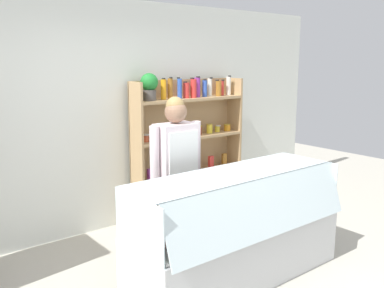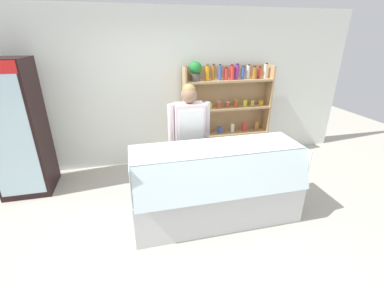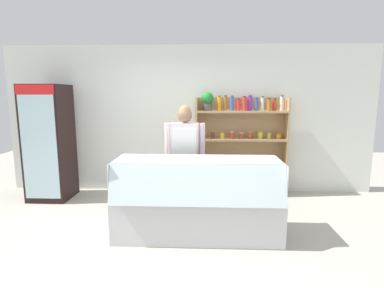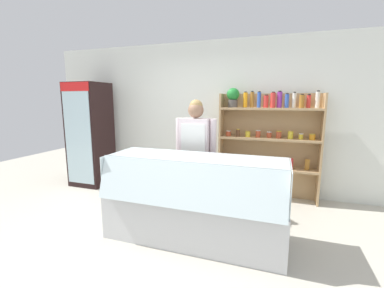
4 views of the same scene
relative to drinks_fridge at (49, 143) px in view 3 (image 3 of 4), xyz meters
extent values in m
plane|color=#B7B2A3|center=(2.38, -1.43, -0.99)|extent=(12.00, 12.00, 0.00)
cube|color=silver|center=(2.38, 0.58, 0.36)|extent=(6.80, 0.10, 2.70)
cube|color=black|center=(0.00, 0.01, 0.00)|extent=(0.67, 0.65, 1.98)
cube|color=silver|center=(0.00, -0.32, 0.00)|extent=(0.59, 0.01, 1.78)
cube|color=red|center=(0.00, -0.33, 0.90)|extent=(0.63, 0.01, 0.16)
cylinder|color=red|center=(-0.18, -0.26, -0.65)|extent=(0.06, 0.06, 0.19)
cylinder|color=orange|center=(0.00, -0.26, -0.64)|extent=(0.07, 0.07, 0.20)
cylinder|color=silver|center=(0.18, -0.26, -0.64)|extent=(0.07, 0.07, 0.20)
cylinder|color=purple|center=(-0.18, -0.26, -0.14)|extent=(0.06, 0.06, 0.15)
cylinder|color=#2D8C38|center=(0.00, -0.26, -0.13)|extent=(0.05, 0.05, 0.17)
cylinder|color=#3356B2|center=(0.18, -0.26, -0.11)|extent=(0.07, 0.07, 0.20)
cylinder|color=silver|center=(-0.18, -0.26, 0.42)|extent=(0.07, 0.07, 0.22)
cylinder|color=red|center=(0.00, -0.26, 0.42)|extent=(0.07, 0.07, 0.20)
cylinder|color=purple|center=(0.18, -0.26, 0.40)|extent=(0.05, 0.05, 0.18)
cube|color=tan|center=(3.34, 0.46, -0.11)|extent=(1.62, 0.02, 1.76)
cube|color=tan|center=(2.54, 0.32, -0.11)|extent=(0.03, 0.28, 1.76)
cube|color=tan|center=(4.13, 0.32, -0.11)|extent=(0.03, 0.28, 1.76)
cube|color=tan|center=(3.34, 0.32, -0.46)|extent=(1.56, 0.28, 0.04)
cube|color=tan|center=(3.34, 0.32, 0.03)|extent=(1.56, 0.28, 0.04)
cube|color=tan|center=(3.34, 0.32, 0.52)|extent=(1.56, 0.28, 0.04)
cylinder|color=#4C4742|center=(2.73, 0.32, 0.61)|extent=(0.16, 0.16, 0.13)
sphere|color=#1E792D|center=(2.73, 0.32, 0.76)|extent=(0.21, 0.21, 0.21)
cylinder|color=orange|center=(2.94, 0.33, 0.66)|extent=(0.07, 0.07, 0.24)
cylinder|color=black|center=(2.94, 0.32, 0.79)|extent=(0.04, 0.04, 0.02)
cylinder|color=#9E6623|center=(3.05, 0.34, 0.67)|extent=(0.06, 0.06, 0.25)
cylinder|color=black|center=(3.05, 0.32, 0.80)|extent=(0.04, 0.04, 0.02)
cylinder|color=#3356B2|center=(3.16, 0.30, 0.67)|extent=(0.06, 0.06, 0.25)
cylinder|color=black|center=(3.16, 0.32, 0.80)|extent=(0.04, 0.04, 0.02)
cylinder|color=red|center=(3.27, 0.30, 0.64)|extent=(0.08, 0.08, 0.19)
cylinder|color=black|center=(3.27, 0.32, 0.74)|extent=(0.05, 0.05, 0.02)
cylinder|color=red|center=(3.38, 0.29, 0.66)|extent=(0.08, 0.08, 0.24)
cylinder|color=black|center=(3.38, 0.32, 0.79)|extent=(0.05, 0.05, 0.02)
cylinder|color=purple|center=(3.48, 0.34, 0.67)|extent=(0.08, 0.08, 0.25)
cylinder|color=black|center=(3.48, 0.32, 0.80)|extent=(0.05, 0.05, 0.02)
cylinder|color=#3356B2|center=(3.59, 0.32, 0.65)|extent=(0.06, 0.06, 0.21)
cylinder|color=black|center=(3.59, 0.32, 0.76)|extent=(0.04, 0.04, 0.02)
cylinder|color=silver|center=(3.70, 0.35, 0.66)|extent=(0.06, 0.06, 0.23)
cylinder|color=black|center=(3.70, 0.32, 0.78)|extent=(0.04, 0.04, 0.02)
cylinder|color=#9E6623|center=(3.81, 0.29, 0.64)|extent=(0.08, 0.08, 0.20)
cylinder|color=black|center=(3.81, 0.32, 0.75)|extent=(0.05, 0.05, 0.02)
cylinder|color=red|center=(3.91, 0.34, 0.64)|extent=(0.06, 0.06, 0.20)
cylinder|color=black|center=(3.91, 0.32, 0.75)|extent=(0.04, 0.04, 0.02)
cylinder|color=silver|center=(4.03, 0.34, 0.67)|extent=(0.07, 0.07, 0.25)
cylinder|color=black|center=(4.03, 0.32, 0.80)|extent=(0.04, 0.04, 0.02)
cylinder|color=#BF4C2D|center=(2.67, 0.33, 0.09)|extent=(0.09, 0.09, 0.08)
cylinder|color=silver|center=(2.67, 0.32, 0.14)|extent=(0.09, 0.09, 0.01)
cylinder|color=brown|center=(2.83, 0.31, 0.11)|extent=(0.07, 0.07, 0.12)
cylinder|color=gold|center=(2.83, 0.32, 0.17)|extent=(0.07, 0.07, 0.01)
cylinder|color=yellow|center=(3.00, 0.32, 0.09)|extent=(0.08, 0.08, 0.09)
cylinder|color=gold|center=(3.00, 0.32, 0.14)|extent=(0.08, 0.08, 0.01)
cylinder|color=#BF4C2D|center=(3.17, 0.33, 0.10)|extent=(0.08, 0.08, 0.11)
cylinder|color=silver|center=(3.17, 0.32, 0.16)|extent=(0.08, 0.08, 0.01)
cylinder|color=#BF4C2D|center=(3.35, 0.34, 0.09)|extent=(0.08, 0.08, 0.09)
cylinder|color=silver|center=(3.35, 0.32, 0.15)|extent=(0.08, 0.08, 0.01)
cylinder|color=#BF4C2D|center=(3.50, 0.34, 0.10)|extent=(0.08, 0.08, 0.11)
cylinder|color=gold|center=(3.50, 0.32, 0.16)|extent=(0.08, 0.08, 0.01)
cylinder|color=yellow|center=(3.68, 0.32, 0.10)|extent=(0.08, 0.08, 0.11)
cylinder|color=gold|center=(3.68, 0.32, 0.17)|extent=(0.08, 0.08, 0.01)
cylinder|color=yellow|center=(3.83, 0.34, 0.09)|extent=(0.07, 0.07, 0.08)
cylinder|color=silver|center=(3.83, 0.32, 0.14)|extent=(0.07, 0.07, 0.01)
cylinder|color=orange|center=(4.00, 0.32, 0.09)|extent=(0.09, 0.09, 0.08)
cylinder|color=gold|center=(4.00, 0.32, 0.14)|extent=(0.09, 0.09, 0.01)
cube|color=purple|center=(2.72, 0.32, -0.37)|extent=(0.08, 0.04, 0.15)
cube|color=#9E6623|center=(2.97, 0.32, -0.37)|extent=(0.07, 0.04, 0.14)
cube|color=#3356B2|center=(3.21, 0.32, -0.38)|extent=(0.08, 0.05, 0.12)
cube|color=silver|center=(3.46, 0.32, -0.37)|extent=(0.07, 0.05, 0.16)
cube|color=red|center=(3.71, 0.32, -0.36)|extent=(0.07, 0.04, 0.17)
cube|color=#9E6623|center=(3.96, 0.32, -0.36)|extent=(0.07, 0.04, 0.17)
cube|color=silver|center=(2.60, -1.32, -0.72)|extent=(2.11, 0.73, 0.55)
cube|color=white|center=(2.60, -1.32, -0.42)|extent=(2.05, 0.67, 0.03)
cube|color=silver|center=(2.60, -1.66, -0.22)|extent=(2.07, 0.16, 0.47)
cube|color=silver|center=(2.60, -1.27, 0.01)|extent=(2.07, 0.57, 0.01)
cube|color=silver|center=(1.56, -1.32, -0.22)|extent=(0.01, 0.69, 0.45)
cube|color=silver|center=(3.64, -1.32, -0.22)|extent=(0.01, 0.69, 0.45)
cube|color=tan|center=(1.72, -1.23, -0.38)|extent=(0.16, 0.12, 0.05)
cube|color=white|center=(1.72, -1.45, -0.38)|extent=(0.05, 0.03, 0.02)
cube|color=tan|center=(1.94, -1.23, -0.38)|extent=(0.16, 0.13, 0.06)
cube|color=white|center=(1.94, -1.45, -0.38)|extent=(0.05, 0.03, 0.02)
cube|color=beige|center=(2.16, -1.23, -0.39)|extent=(0.16, 0.13, 0.04)
cube|color=white|center=(2.16, -1.45, -0.38)|extent=(0.05, 0.03, 0.02)
cube|color=beige|center=(2.38, -1.23, -0.38)|extent=(0.16, 0.13, 0.05)
cube|color=white|center=(2.38, -1.45, -0.38)|extent=(0.05, 0.03, 0.02)
cube|color=tan|center=(2.60, -1.23, -0.38)|extent=(0.16, 0.11, 0.06)
cube|color=white|center=(2.60, -1.45, -0.38)|extent=(0.05, 0.03, 0.02)
cube|color=tan|center=(2.82, -1.23, -0.38)|extent=(0.17, 0.14, 0.05)
cube|color=white|center=(2.82, -1.45, -0.38)|extent=(0.05, 0.03, 0.02)
cube|color=beige|center=(3.04, -1.23, -0.38)|extent=(0.16, 0.13, 0.05)
cube|color=white|center=(3.04, -1.45, -0.38)|extent=(0.05, 0.03, 0.02)
cube|color=beige|center=(3.26, -1.23, -0.38)|extent=(0.16, 0.11, 0.05)
cube|color=white|center=(3.26, -1.45, -0.38)|extent=(0.05, 0.03, 0.02)
cube|color=tan|center=(3.48, -1.23, -0.39)|extent=(0.16, 0.11, 0.04)
cube|color=white|center=(3.48, -1.45, -0.38)|extent=(0.05, 0.03, 0.02)
cylinder|color=#C1706B|center=(1.73, -1.43, -0.35)|extent=(0.20, 0.12, 0.11)
cylinder|color=#C1706B|center=(1.95, -1.43, -0.34)|extent=(0.19, 0.16, 0.14)
cylinder|color=white|center=(3.13, -1.41, -0.31)|extent=(0.07, 0.07, 0.19)
cylinder|color=white|center=(3.23, -1.41, -0.30)|extent=(0.07, 0.07, 0.22)
cylinder|color=#383D51|center=(2.31, -0.66, -0.61)|extent=(0.13, 0.13, 0.77)
cylinder|color=#383D51|center=(2.49, -0.66, -0.61)|extent=(0.13, 0.13, 0.77)
cube|color=silver|center=(2.40, -0.66, 0.09)|extent=(0.41, 0.24, 0.63)
cube|color=white|center=(2.40, -0.79, -0.24)|extent=(0.34, 0.01, 1.19)
cylinder|color=silver|center=(2.14, -0.66, 0.13)|extent=(0.09, 0.09, 0.57)
cylinder|color=silver|center=(2.65, -0.66, 0.13)|extent=(0.09, 0.09, 0.57)
sphere|color=#8C664C|center=(2.40, -0.66, 0.53)|extent=(0.22, 0.22, 0.22)
sphere|color=#997A47|center=(2.40, -0.65, 0.58)|extent=(0.18, 0.18, 0.18)
camera|label=1|loc=(-0.03, -3.97, 1.02)|focal=40.00mm
camera|label=2|loc=(1.65, -3.98, 1.25)|focal=24.00mm
camera|label=3|loc=(2.69, -5.00, 0.82)|focal=28.00mm
camera|label=4|loc=(3.51, -4.06, 0.66)|focal=24.00mm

